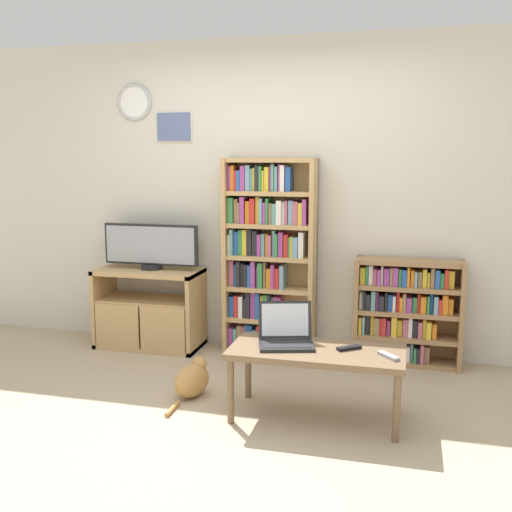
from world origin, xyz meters
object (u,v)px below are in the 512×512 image
(television, at_px, (151,246))
(remote_near_laptop, at_px, (349,348))
(laptop, at_px, (286,334))
(bookshelf_tall, at_px, (267,257))
(cat, at_px, (193,380))
(remote_far_from_laptop, at_px, (388,356))
(bookshelf_short, at_px, (405,311))
(tv_stand, at_px, (149,308))
(coffee_table, at_px, (317,357))

(television, xyz_separation_m, remote_near_laptop, (1.80, -1.07, -0.42))
(television, relative_size, laptop, 2.06)
(television, height_order, laptop, television)
(bookshelf_tall, xyz_separation_m, cat, (-0.26, -1.07, -0.69))
(remote_near_laptop, relative_size, remote_far_from_laptop, 1.03)
(laptop, relative_size, cat, 0.77)
(bookshelf_tall, height_order, remote_near_laptop, bookshelf_tall)
(bookshelf_tall, bearing_deg, remote_near_laptop, -55.11)
(bookshelf_short, bearing_deg, tv_stand, -176.65)
(tv_stand, height_order, bookshelf_tall, bookshelf_tall)
(bookshelf_short, relative_size, coffee_table, 0.78)
(television, relative_size, bookshelf_tall, 0.52)
(remote_near_laptop, bearing_deg, coffee_table, -116.26)
(laptop, xyz_separation_m, cat, (-0.67, 0.08, -0.40))
(remote_near_laptop, bearing_deg, bookshelf_tall, 177.22)
(laptop, height_order, cat, laptop)
(tv_stand, relative_size, remote_near_laptop, 5.86)
(bookshelf_short, height_order, cat, bookshelf_short)
(coffee_table, bearing_deg, bookshelf_short, 66.43)
(television, xyz_separation_m, remote_far_from_laptop, (2.05, -1.16, -0.42))
(bookshelf_tall, bearing_deg, coffee_table, -62.96)
(television, bearing_deg, tv_stand, -114.94)
(cat, bearing_deg, remote_near_laptop, 16.98)
(coffee_table, height_order, remote_far_from_laptop, remote_far_from_laptop)
(remote_near_laptop, bearing_deg, laptop, -128.96)
(television, bearing_deg, bookshelf_short, 2.24)
(television, height_order, cat, television)
(bookshelf_tall, xyz_separation_m, coffee_table, (0.61, -1.20, -0.41))
(coffee_table, bearing_deg, bookshelf_tall, 117.04)
(laptop, xyz_separation_m, remote_near_laptop, (0.40, -0.01, -0.05))
(laptop, distance_m, remote_near_laptop, 0.41)
(laptop, bearing_deg, television, 126.84)
(remote_near_laptop, xyz_separation_m, remote_far_from_laptop, (0.24, -0.09, 0.00))
(tv_stand, distance_m, bookshelf_tall, 1.13)
(television, relative_size, remote_far_from_laptop, 5.66)
(coffee_table, xyz_separation_m, laptop, (-0.21, 0.05, 0.11))
(bookshelf_tall, relative_size, remote_far_from_laptop, 10.96)
(remote_far_from_laptop, distance_m, cat, 1.37)
(coffee_table, distance_m, remote_far_from_laptop, 0.45)
(laptop, height_order, remote_near_laptop, laptop)
(bookshelf_short, relative_size, cat, 1.60)
(television, bearing_deg, remote_far_from_laptop, -29.51)
(coffee_table, bearing_deg, laptop, 166.83)
(television, distance_m, laptop, 1.79)
(remote_far_from_laptop, bearing_deg, laptop, -50.64)
(remote_far_from_laptop, bearing_deg, tv_stand, -70.19)
(bookshelf_short, height_order, coffee_table, bookshelf_short)
(coffee_table, distance_m, remote_near_laptop, 0.21)
(laptop, relative_size, remote_far_from_laptop, 2.75)
(remote_near_laptop, bearing_deg, bookshelf_short, 126.65)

